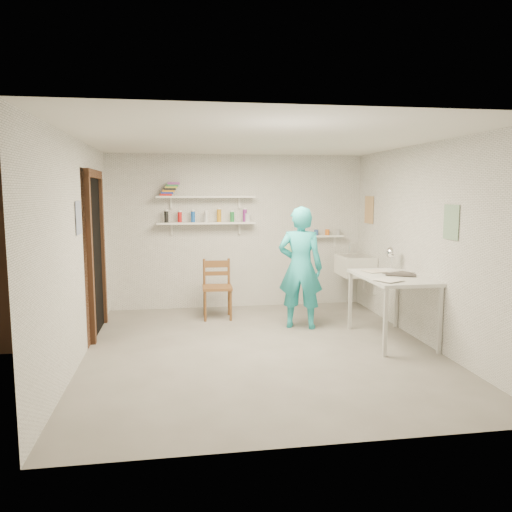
{
  "coord_description": "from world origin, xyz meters",
  "views": [
    {
      "loc": [
        -0.94,
        -5.55,
        1.83
      ],
      "look_at": [
        0.0,
        0.4,
        1.05
      ],
      "focal_mm": 35.0,
      "sensor_mm": 36.0,
      "label": 1
    }
  ],
  "objects": [
    {
      "name": "floor",
      "position": [
        0.0,
        0.0,
        -0.01
      ],
      "size": [
        4.0,
        4.5,
        0.02
      ],
      "primitive_type": "cube",
      "color": "slate",
      "rests_on": "ground"
    },
    {
      "name": "ceiling",
      "position": [
        0.0,
        0.0,
        2.41
      ],
      "size": [
        4.0,
        4.5,
        0.02
      ],
      "primitive_type": "cube",
      "color": "silver",
      "rests_on": "wall_back"
    },
    {
      "name": "wall_back",
      "position": [
        0.0,
        2.26,
        1.2
      ],
      "size": [
        4.0,
        0.02,
        2.4
      ],
      "primitive_type": "cube",
      "color": "silver",
      "rests_on": "ground"
    },
    {
      "name": "wall_front",
      "position": [
        0.0,
        -2.26,
        1.2
      ],
      "size": [
        4.0,
        0.02,
        2.4
      ],
      "primitive_type": "cube",
      "color": "silver",
      "rests_on": "ground"
    },
    {
      "name": "wall_left",
      "position": [
        -2.01,
        0.0,
        1.2
      ],
      "size": [
        0.02,
        4.5,
        2.4
      ],
      "primitive_type": "cube",
      "color": "silver",
      "rests_on": "ground"
    },
    {
      "name": "wall_right",
      "position": [
        2.01,
        0.0,
        1.2
      ],
      "size": [
        0.02,
        4.5,
        2.4
      ],
      "primitive_type": "cube",
      "color": "silver",
      "rests_on": "ground"
    },
    {
      "name": "doorway_recess",
      "position": [
        -1.99,
        1.05,
        1.0
      ],
      "size": [
        0.02,
        0.9,
        2.0
      ],
      "primitive_type": "cube",
      "color": "black",
      "rests_on": "wall_left"
    },
    {
      "name": "corridor_box",
      "position": [
        -2.7,
        1.05,
        1.05
      ],
      "size": [
        1.4,
        1.5,
        2.1
      ],
      "primitive_type": "cube",
      "color": "brown",
      "rests_on": "ground"
    },
    {
      "name": "door_lintel",
      "position": [
        -1.97,
        1.05,
        2.05
      ],
      "size": [
        0.06,
        1.05,
        0.1
      ],
      "primitive_type": "cube",
      "color": "brown",
      "rests_on": "wall_left"
    },
    {
      "name": "door_jamb_near",
      "position": [
        -1.97,
        0.55,
        1.0
      ],
      "size": [
        0.06,
        0.1,
        2.0
      ],
      "primitive_type": "cube",
      "color": "brown",
      "rests_on": "ground"
    },
    {
      "name": "door_jamb_far",
      "position": [
        -1.97,
        1.55,
        1.0
      ],
      "size": [
        0.06,
        0.1,
        2.0
      ],
      "primitive_type": "cube",
      "color": "brown",
      "rests_on": "ground"
    },
    {
      "name": "shelf_lower",
      "position": [
        -0.5,
        2.13,
        1.35
      ],
      "size": [
        1.5,
        0.22,
        0.03
      ],
      "primitive_type": "cube",
      "color": "white",
      "rests_on": "wall_back"
    },
    {
      "name": "shelf_upper",
      "position": [
        -0.5,
        2.13,
        1.75
      ],
      "size": [
        1.5,
        0.22,
        0.03
      ],
      "primitive_type": "cube",
      "color": "white",
      "rests_on": "wall_back"
    },
    {
      "name": "ledge_shelf",
      "position": [
        1.35,
        2.17,
        1.12
      ],
      "size": [
        0.7,
        0.14,
        0.03
      ],
      "primitive_type": "cube",
      "color": "white",
      "rests_on": "wall_back"
    },
    {
      "name": "poster_left",
      "position": [
        -1.99,
        0.05,
        1.55
      ],
      "size": [
        0.01,
        0.28,
        0.36
      ],
      "primitive_type": "cube",
      "color": "#334C7F",
      "rests_on": "wall_left"
    },
    {
      "name": "poster_right_a",
      "position": [
        1.99,
        1.8,
        1.55
      ],
      "size": [
        0.01,
        0.34,
        0.42
      ],
      "primitive_type": "cube",
      "color": "#995933",
      "rests_on": "wall_right"
    },
    {
      "name": "poster_right_b",
      "position": [
        1.99,
        -0.55,
        1.5
      ],
      "size": [
        0.01,
        0.3,
        0.38
      ],
      "primitive_type": "cube",
      "color": "#3F724C",
      "rests_on": "wall_right"
    },
    {
      "name": "belfast_sink",
      "position": [
        1.75,
        1.7,
        0.7
      ],
      "size": [
        0.48,
        0.6,
        0.3
      ],
      "primitive_type": "cube",
      "color": "white",
      "rests_on": "wall_right"
    },
    {
      "name": "man",
      "position": [
        0.68,
        0.87,
        0.82
      ],
      "size": [
        0.7,
        0.58,
        1.64
      ],
      "primitive_type": "imported",
      "rotation": [
        0.0,
        0.0,
        2.78
      ],
      "color": "#26B7BF",
      "rests_on": "ground"
    },
    {
      "name": "wall_clock",
      "position": [
        0.6,
        1.07,
        1.09
      ],
      "size": [
        0.29,
        0.14,
        0.29
      ],
      "primitive_type": "cylinder",
      "rotation": [
        1.57,
        0.0,
        -0.36
      ],
      "color": "beige",
      "rests_on": "man"
    },
    {
      "name": "wooden_chair",
      "position": [
        -0.39,
        1.54,
        0.45
      ],
      "size": [
        0.43,
        0.41,
        0.9
      ],
      "primitive_type": "cube",
      "rotation": [
        0.0,
        0.0,
        -0.03
      ],
      "color": "brown",
      "rests_on": "ground"
    },
    {
      "name": "work_table",
      "position": [
        1.64,
        0.11,
        0.41
      ],
      "size": [
        0.73,
        1.22,
        0.81
      ],
      "primitive_type": "cube",
      "color": "silver",
      "rests_on": "ground"
    },
    {
      "name": "desk_lamp",
      "position": [
        1.84,
        0.6,
        1.03
      ],
      "size": [
        0.15,
        0.15,
        0.15
      ],
      "primitive_type": "sphere",
      "color": "white",
      "rests_on": "work_table"
    },
    {
      "name": "spray_cans",
      "position": [
        -0.5,
        2.13,
        1.45
      ],
      "size": [
        1.26,
        0.06,
        0.17
      ],
      "color": "black",
      "rests_on": "shelf_lower"
    },
    {
      "name": "book_stack",
      "position": [
        -1.04,
        2.13,
        1.86
      ],
      "size": [
        0.3,
        0.14,
        0.2
      ],
      "color": "red",
      "rests_on": "shelf_upper"
    },
    {
      "name": "ledge_pots",
      "position": [
        1.35,
        2.17,
        1.18
      ],
      "size": [
        0.48,
        0.07,
        0.09
      ],
      "color": "silver",
      "rests_on": "ledge_shelf"
    },
    {
      "name": "papers",
      "position": [
        1.64,
        0.11,
        0.82
      ],
      "size": [
        0.3,
        0.22,
        0.02
      ],
      "color": "silver",
      "rests_on": "work_table"
    }
  ]
}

